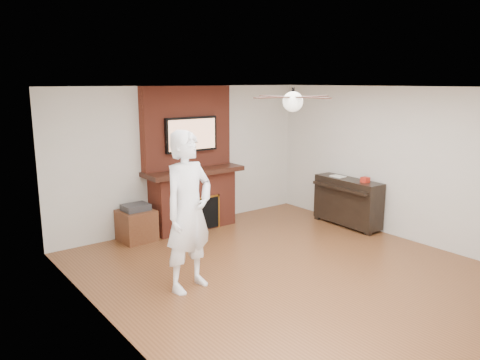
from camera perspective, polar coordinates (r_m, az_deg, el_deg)
room_shell at (r=6.23m, az=6.23°, el=-0.41°), size 5.36×5.86×2.86m
fireplace at (r=8.27m, az=-6.01°, el=0.87°), size 1.78×0.64×2.50m
tv at (r=8.13m, az=-5.95°, el=5.56°), size 1.00×0.08×0.60m
ceiling_fan at (r=6.09m, az=6.46°, el=9.58°), size 1.21×1.21×0.31m
person at (r=5.80m, az=-6.29°, el=-3.85°), size 0.83×0.65×2.01m
side_table at (r=7.89m, az=-12.50°, el=-5.24°), size 0.56×0.56×0.61m
piano at (r=8.66m, az=12.97°, el=-2.49°), size 0.54×1.34×0.96m
cable_box at (r=8.07m, az=-6.88°, el=1.38°), size 0.41×0.28×0.05m
candle_orange at (r=8.29m, az=-6.29°, el=-5.80°), size 0.07×0.07×0.12m
candle_green at (r=8.33m, az=-4.87°, el=-5.83°), size 0.07×0.07×0.08m
candle_cream at (r=8.39m, az=-3.95°, el=-5.51°), size 0.08×0.08×0.12m
candle_blue at (r=8.39m, az=-4.50°, el=-5.71°), size 0.06×0.06×0.07m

